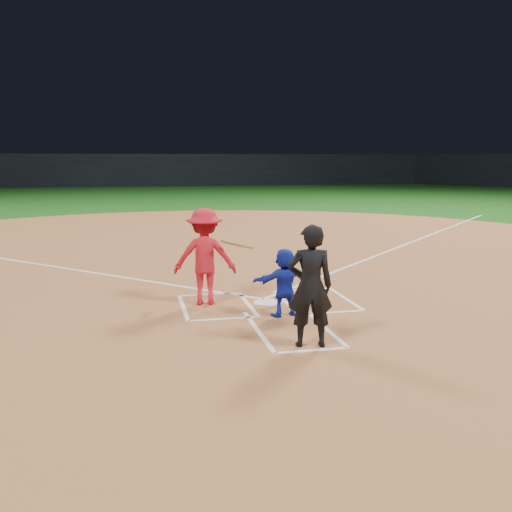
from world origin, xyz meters
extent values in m
plane|color=#134812|center=(0.00, 0.00, 0.00)|extent=(120.00, 120.00, 0.00)
cylinder|color=#995932|center=(0.00, 6.00, 0.01)|extent=(28.00, 28.00, 0.01)
cube|color=black|center=(0.00, 48.00, 1.60)|extent=(80.00, 1.20, 3.20)
cylinder|color=white|center=(0.00, 0.00, 0.02)|extent=(0.60, 0.60, 0.02)
imported|color=#1628B8|center=(0.09, -0.93, 0.61)|extent=(1.16, 0.57, 1.20)
imported|color=black|center=(0.03, -2.58, 0.91)|extent=(0.72, 0.53, 1.80)
cube|color=white|center=(-0.98, 0.92, 0.01)|extent=(1.22, 0.08, 0.01)
cube|color=white|center=(-0.98, -0.92, 0.01)|extent=(1.22, 0.08, 0.01)
cube|color=white|center=(-0.37, 0.00, 0.01)|extent=(0.08, 1.83, 0.01)
cube|color=white|center=(-1.59, 0.00, 0.01)|extent=(0.08, 1.83, 0.01)
cube|color=white|center=(0.98, 0.92, 0.01)|extent=(1.22, 0.08, 0.01)
cube|color=white|center=(0.98, -0.92, 0.01)|extent=(1.22, 0.08, 0.01)
cube|color=white|center=(0.37, 0.00, 0.01)|extent=(0.08, 1.83, 0.01)
cube|color=white|center=(1.59, 0.00, 0.01)|extent=(0.08, 1.83, 0.01)
cube|color=white|center=(-0.55, -1.70, 0.01)|extent=(0.08, 2.20, 0.01)
cube|color=white|center=(0.55, -1.70, 0.01)|extent=(0.08, 2.20, 0.01)
cube|color=white|center=(0.00, -2.80, 0.01)|extent=(1.10, 0.08, 0.01)
cube|color=white|center=(7.07, 7.37, 0.01)|extent=(14.21, 14.21, 0.01)
imported|color=red|center=(-1.15, 0.22, 0.92)|extent=(1.26, 0.85, 1.81)
cylinder|color=#A2733B|center=(-0.55, 0.07, 1.15)|extent=(0.72, 0.54, 0.28)
camera|label=1|loc=(-2.44, -10.28, 2.73)|focal=40.00mm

